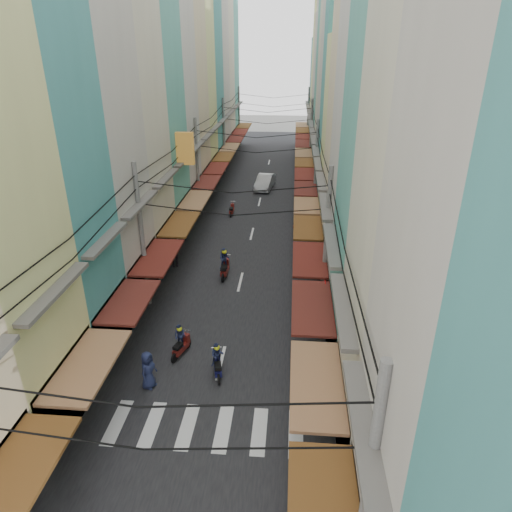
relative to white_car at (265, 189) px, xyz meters
The scene contains 15 objects.
ground 26.41m from the white_car, 90.46° to the right, with size 160.00×160.00×0.00m, color slate.
road 6.41m from the white_car, 91.90° to the right, with size 10.00×80.00×0.02m, color black.
sidewalk_left 9.28m from the white_car, 136.33° to the right, with size 3.00×80.00×0.06m, color gray.
sidewalk_right 8.98m from the white_car, 45.55° to the right, with size 3.00×80.00×0.06m, color gray.
crosswalk 32.41m from the white_car, 90.38° to the right, with size 7.55×2.40×0.01m.
building_row_left 16.08m from the white_car, 129.55° to the right, with size 7.80×67.67×23.70m.
building_row_right 15.72m from the white_car, 52.29° to the right, with size 7.80×68.98×22.59m.
utility_poles 13.17m from the white_car, 91.07° to the right, with size 10.20×66.13×8.20m.
white_car is the anchor object (origin of this frame).
bicycle 24.78m from the white_car, 72.90° to the right, with size 0.58×1.55×1.06m, color black.
moving_scooters 21.65m from the white_car, 92.37° to the right, with size 5.96×22.73×1.96m.
parked_scooters 30.31m from the white_car, 83.86° to the right, with size 12.64×13.13×1.01m.
pedestrians 24.15m from the white_car, 100.11° to the right, with size 13.06×14.13×2.25m.
market_umbrella 31.74m from the white_car, 78.19° to the right, with size 2.21×2.21×2.33m.
traffic_sign 26.24m from the white_car, 79.94° to the right, with size 0.10×0.69×3.15m.
Camera 1 is at (3.04, -18.99, 13.50)m, focal length 32.00 mm.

